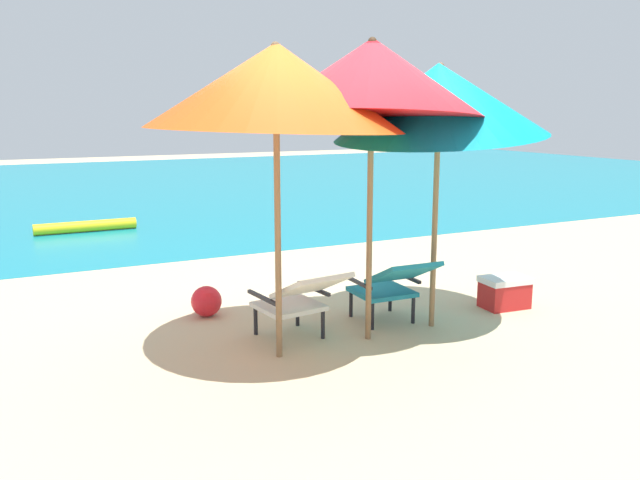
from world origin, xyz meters
The scene contains 10 objects.
ground_plane centered at (0.00, 4.00, 0.00)m, with size 40.00×40.00×0.00m, color #CCB78E.
ocean_band centered at (0.00, 12.32, 0.00)m, with size 40.00×18.00×0.01m, color teal.
swim_buoy centered at (-1.48, 6.10, 0.10)m, with size 0.18×0.18×1.60m, color yellow.
lounge_chair_left centered at (-0.50, -0.16, 0.40)m, with size 0.64×0.94×0.68m.
lounge_chair_right centered at (0.46, -0.13, 0.40)m, with size 0.56×0.89×0.68m.
beach_umbrella_left centered at (-0.78, -0.39, 2.14)m, with size 2.32×2.31×2.50m.
beach_umbrella_center centered at (0.08, -0.35, 2.23)m, with size 2.61×2.61×2.61m.
beach_umbrella_right centered at (0.78, -0.31, 2.05)m, with size 2.58×2.56×2.46m.
beach_ball centered at (-1.00, 0.90, 0.15)m, with size 0.30×0.30×0.30m, color red.
cooler_box centered at (1.79, -0.17, 0.16)m, with size 0.50×0.36×0.32m.
Camera 1 is at (-2.72, -5.03, 1.97)m, focal length 36.59 mm.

